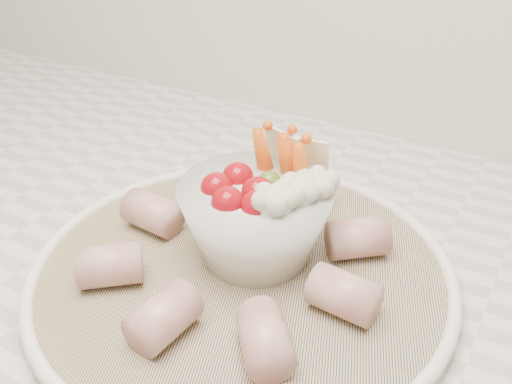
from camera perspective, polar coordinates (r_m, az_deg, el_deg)
The scene contains 3 objects.
serving_platter at distance 0.54m, azimuth -1.41°, elevation -7.86°, with size 0.51×0.51×0.02m.
veggie_bowl at distance 0.52m, azimuth 0.28°, elevation -2.39°, with size 0.14×0.14×0.12m.
cured_meat_rolls at distance 0.52m, azimuth -1.49°, elevation -5.85°, with size 0.27×0.28×0.04m.
Camera 1 is at (0.24, 1.03, 1.27)m, focal length 40.00 mm.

